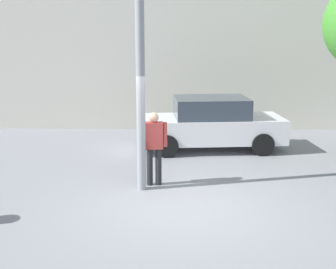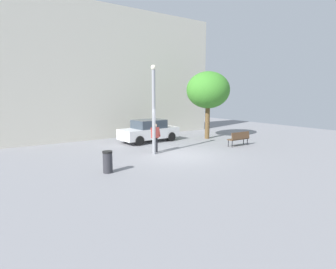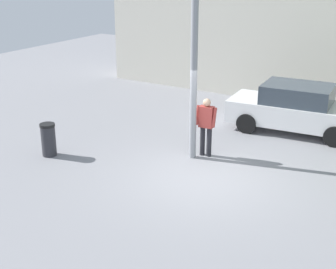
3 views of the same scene
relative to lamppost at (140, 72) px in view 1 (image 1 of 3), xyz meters
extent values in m
plane|color=gray|center=(0.93, -1.04, -2.58)|extent=(36.00, 36.00, 0.00)
cylinder|color=gray|center=(0.00, 0.00, -0.28)|extent=(0.19, 0.19, 4.61)
cylinder|color=#232328|center=(0.36, 0.31, -2.16)|extent=(0.14, 0.14, 0.85)
cylinder|color=#232328|center=(0.16, 0.30, -2.16)|extent=(0.14, 0.14, 0.85)
cube|color=#9E3833|center=(0.26, 0.31, -1.43)|extent=(0.42, 0.26, 0.60)
sphere|color=tan|center=(0.26, 0.31, -1.02)|extent=(0.22, 0.22, 0.22)
cylinder|color=#9E3833|center=(0.51, 0.28, -1.40)|extent=(0.11, 0.24, 0.55)
cylinder|color=#9E3833|center=(0.01, 0.23, -1.40)|extent=(0.11, 0.24, 0.55)
cube|color=silver|center=(1.77, 3.59, -1.96)|extent=(4.34, 2.07, 0.70)
cube|color=#333D47|center=(1.77, 3.59, -1.33)|extent=(2.23, 1.75, 0.60)
cylinder|color=black|center=(3.04, 4.51, -2.26)|extent=(0.66, 0.28, 0.64)
cylinder|color=black|center=(3.18, 2.91, -2.26)|extent=(0.66, 0.28, 0.64)
cylinder|color=black|center=(0.35, 4.27, -2.26)|extent=(0.66, 0.28, 0.64)
cylinder|color=black|center=(0.49, 2.67, -2.26)|extent=(0.66, 0.28, 0.64)
camera|label=1|loc=(0.77, -9.59, 0.80)|focal=48.81mm
camera|label=2|loc=(-7.67, -12.73, 0.75)|focal=29.00mm
camera|label=3|loc=(6.02, -11.03, 2.70)|focal=51.67mm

